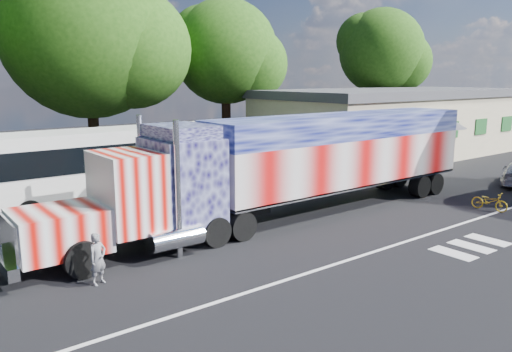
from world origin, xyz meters
TOP-DOWN VIEW (x-y plane):
  - ground at (0.00, 0.00)m, footprint 100.00×100.00m
  - lane_markings at (1.71, -3.77)m, footprint 30.00×2.67m
  - semi_truck at (1.79, 2.15)m, footprint 22.24×3.51m
  - coach_bus at (-3.41, 9.41)m, footprint 12.62×2.94m
  - hall_building at (19.92, 10.86)m, footprint 22.40×12.80m
  - woman at (-8.08, 0.21)m, footprint 0.68×0.56m
  - bicycle at (9.47, -2.56)m, footprint 0.80×1.70m
  - tree_far_ne at (26.75, 17.86)m, footprint 8.49×8.09m
  - tree_ne_a at (8.94, 18.24)m, footprint 8.25×7.85m
  - tree_n_mid at (-1.18, 18.85)m, footprint 11.52×10.97m

SIDE VIEW (x-z plane):
  - ground at x=0.00m, z-range 0.00..0.00m
  - lane_markings at x=1.71m, z-range 0.00..0.01m
  - bicycle at x=9.47m, z-range 0.00..0.86m
  - woman at x=-8.08m, z-range 0.00..1.59m
  - coach_bus at x=-3.41m, z-range 0.07..3.74m
  - semi_truck at x=1.79m, z-range 0.07..4.81m
  - hall_building at x=19.92m, z-range 0.02..5.22m
  - tree_ne_a at x=8.94m, z-range 1.98..13.92m
  - tree_far_ne at x=26.75m, z-range 2.20..14.82m
  - tree_n_mid at x=-1.18m, z-range 1.67..16.08m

